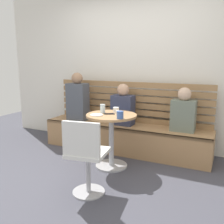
# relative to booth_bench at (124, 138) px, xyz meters

# --- Properties ---
(ground) EXTENTS (8.00, 8.00, 0.00)m
(ground) POSITION_rel_booth_bench_xyz_m (0.00, -1.20, -0.22)
(ground) COLOR #42424C
(back_wall) EXTENTS (5.20, 0.10, 2.90)m
(back_wall) POSITION_rel_booth_bench_xyz_m (0.00, 0.44, 1.23)
(back_wall) COLOR white
(back_wall) RESTS_ON ground
(booth_bench) EXTENTS (2.70, 0.52, 0.44)m
(booth_bench) POSITION_rel_booth_bench_xyz_m (0.00, 0.00, 0.00)
(booth_bench) COLOR #A87C51
(booth_bench) RESTS_ON ground
(booth_backrest) EXTENTS (2.65, 0.04, 0.67)m
(booth_backrest) POSITION_rel_booth_bench_xyz_m (0.00, 0.24, 0.56)
(booth_backrest) COLOR #9A7249
(booth_backrest) RESTS_ON booth_bench
(cafe_table) EXTENTS (0.68, 0.68, 0.74)m
(cafe_table) POSITION_rel_booth_bench_xyz_m (0.08, -0.64, 0.30)
(cafe_table) COLOR #ADADB2
(cafe_table) RESTS_ON ground
(white_chair) EXTENTS (0.45, 0.45, 0.85)m
(white_chair) POSITION_rel_booth_bench_xyz_m (0.17, -1.45, 0.24)
(white_chair) COLOR #ADADB2
(white_chair) RESTS_ON ground
(person_adult) EXTENTS (0.34, 0.22, 0.81)m
(person_adult) POSITION_rel_booth_bench_xyz_m (-0.85, -0.03, 0.58)
(person_adult) COLOR #4C515B
(person_adult) RESTS_ON booth_bench
(person_child_left) EXTENTS (0.34, 0.22, 0.63)m
(person_child_left) POSITION_rel_booth_bench_xyz_m (0.90, 0.04, 0.50)
(person_child_left) COLOR slate
(person_child_left) RESTS_ON booth_bench
(person_child_middle) EXTENTS (0.34, 0.22, 0.65)m
(person_child_middle) POSITION_rel_booth_bench_xyz_m (-0.03, 0.00, 0.51)
(person_child_middle) COLOR #333851
(person_child_middle) RESTS_ON booth_bench
(cup_glass_tall) EXTENTS (0.07, 0.07, 0.12)m
(cup_glass_tall) POSITION_rel_booth_bench_xyz_m (-0.07, -0.60, 0.58)
(cup_glass_tall) COLOR silver
(cup_glass_tall) RESTS_ON cafe_table
(cup_ceramic_white) EXTENTS (0.08, 0.08, 0.07)m
(cup_ceramic_white) POSITION_rel_booth_bench_xyz_m (0.08, -0.49, 0.55)
(cup_ceramic_white) COLOR white
(cup_ceramic_white) RESTS_ON cafe_table
(cup_espresso_small) EXTENTS (0.06, 0.06, 0.05)m
(cup_espresso_small) POSITION_rel_booth_bench_xyz_m (0.17, -0.63, 0.55)
(cup_espresso_small) COLOR silver
(cup_espresso_small) RESTS_ON cafe_table
(cup_mug_blue) EXTENTS (0.08, 0.08, 0.09)m
(cup_mug_blue) POSITION_rel_booth_bench_xyz_m (0.29, -0.83, 0.57)
(cup_mug_blue) COLOR #3D5B9E
(cup_mug_blue) RESTS_ON cafe_table
(plate_small) EXTENTS (0.17, 0.17, 0.01)m
(plate_small) POSITION_rel_booth_bench_xyz_m (-0.07, -0.78, 0.52)
(plate_small) COLOR white
(plate_small) RESTS_ON cafe_table
(phone_on_table) EXTENTS (0.16, 0.13, 0.01)m
(phone_on_table) POSITION_rel_booth_bench_xyz_m (0.05, -0.63, 0.52)
(phone_on_table) COLOR black
(phone_on_table) RESTS_ON cafe_table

